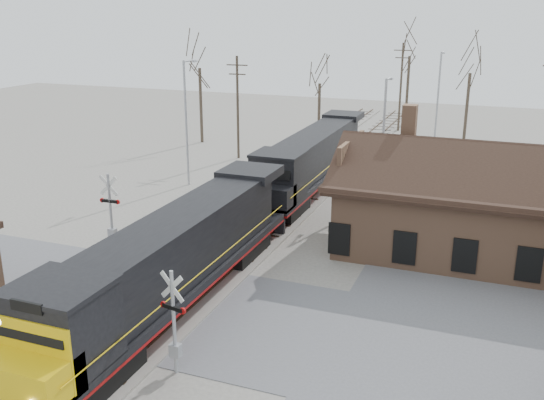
% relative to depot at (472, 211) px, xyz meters
% --- Properties ---
extents(ground, '(140.00, 140.00, 0.00)m').
position_rel_depot_xyz_m(ground, '(-11.99, -12.00, -2.41)').
color(ground, '#A39E94').
rests_on(ground, ground).
extents(road, '(60.00, 9.00, 0.03)m').
position_rel_depot_xyz_m(road, '(-11.99, -12.00, -2.39)').
color(road, '#5E5E63').
rests_on(road, ground).
extents(track_main, '(3.40, 90.00, 0.24)m').
position_rel_depot_xyz_m(track_main, '(-11.99, 3.00, -2.34)').
color(track_main, '#A39E94').
rests_on(track_main, ground).
extents(track_siding, '(3.40, 90.00, 0.24)m').
position_rel_depot_xyz_m(track_siding, '(-16.49, 3.00, -2.34)').
color(track_siding, '#A39E94').
rests_on(track_siding, ground).
extents(depot, '(15.20, 9.31, 7.90)m').
position_rel_depot_xyz_m(depot, '(0.00, 0.00, 0.00)').
color(depot, '#986B4F').
rests_on(depot, ground).
extents(locomotive_lead, '(3.05, 20.43, 4.54)m').
position_rel_depot_xyz_m(locomotive_lead, '(-11.99, -12.57, -0.02)').
color(locomotive_lead, black).
rests_on(locomotive_lead, ground).
extents(locomotive_trailing, '(3.05, 20.43, 4.29)m').
position_rel_depot_xyz_m(locomotive_trailing, '(-11.99, 8.14, -0.02)').
color(locomotive_trailing, black).
rests_on(locomotive_trailing, ground).
extents(crossbuck_near, '(1.18, 0.34, 4.17)m').
position_rel_depot_xyz_m(crossbuck_near, '(-9.41, -16.53, -0.45)').
color(crossbuck_near, '#A5A8AD').
rests_on(crossbuck_near, ground).
extents(crossbuck_far, '(1.28, 0.34, 4.48)m').
position_rel_depot_xyz_m(crossbuck_far, '(-18.92, -7.04, -0.33)').
color(crossbuck_far, '#A5A8AD').
rests_on(crossbuck_far, ground).
extents(streetlight_a, '(0.25, 2.04, 9.55)m').
position_rel_depot_xyz_m(streetlight_a, '(-21.46, 6.62, 2.91)').
color(streetlight_a, '#A5A8AD').
rests_on(streetlight_a, ground).
extents(streetlight_b, '(0.25, 2.04, 8.67)m').
position_rel_depot_xyz_m(streetlight_b, '(-6.63, 7.96, 2.46)').
color(streetlight_b, '#A5A8AD').
rests_on(streetlight_b, ground).
extents(streetlight_c, '(0.25, 2.04, 9.47)m').
position_rel_depot_xyz_m(streetlight_c, '(-4.87, 24.53, 2.87)').
color(streetlight_c, '#A5A8AD').
rests_on(streetlight_c, ground).
extents(utility_pole_a, '(2.00, 0.24, 9.24)m').
position_rel_depot_xyz_m(utility_pole_a, '(-21.51, 16.12, 2.43)').
color(utility_pole_a, '#382D23').
rests_on(utility_pole_a, ground).
extents(utility_pole_b, '(2.00, 0.24, 9.69)m').
position_rel_depot_xyz_m(utility_pole_b, '(-10.05, 34.82, 2.66)').
color(utility_pole_b, '#382D23').
rests_on(utility_pole_b, ground).
extents(tree_a, '(5.03, 5.03, 12.33)m').
position_rel_depot_xyz_m(tree_a, '(-27.95, 21.22, 6.38)').
color(tree_a, '#382D23').
rests_on(tree_a, ground).
extents(tree_b, '(3.78, 3.78, 9.27)m').
position_rel_depot_xyz_m(tree_b, '(-17.56, 28.50, 4.19)').
color(tree_b, '#382D23').
rests_on(tree_b, ground).
extents(tree_c, '(5.38, 5.38, 13.18)m').
position_rel_depot_xyz_m(tree_c, '(-9.82, 38.24, 6.99)').
color(tree_c, '#382D23').
rests_on(tree_c, ground).
extents(tree_d, '(4.66, 4.66, 11.42)m').
position_rel_depot_xyz_m(tree_d, '(-2.64, 31.78, 5.72)').
color(tree_d, '#382D23').
rests_on(tree_d, ground).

